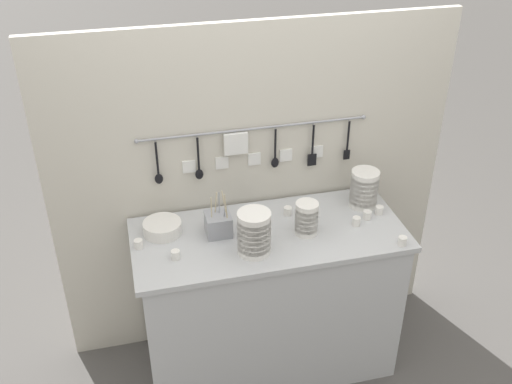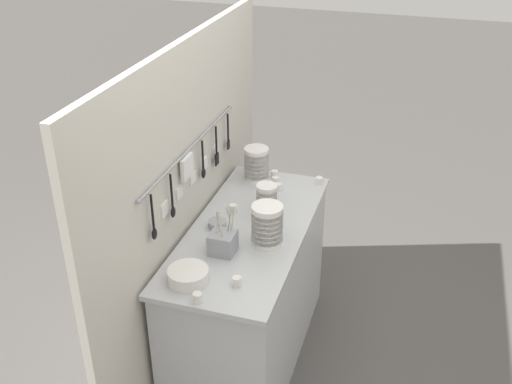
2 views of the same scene
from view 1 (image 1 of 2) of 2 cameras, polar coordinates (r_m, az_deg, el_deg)
The scene contains 16 objects.
ground_plane at distance 3.76m, azimuth 1.08°, elevation -15.59°, with size 20.00×20.00×0.00m, color #514F4C.
counter at distance 3.43m, azimuth 1.16°, elevation -10.26°, with size 1.43×0.63×0.93m.
back_wall at distance 3.39m, azimuth -0.26°, elevation 0.02°, with size 2.23×0.08×1.95m.
bowl_stack_back_corner at distance 3.36m, azimuth 10.26°, elevation 0.33°, with size 0.15×0.15×0.22m.
bowl_stack_short_front at distance 3.10m, azimuth 4.83°, elevation -2.51°, with size 0.12×0.12×0.18m.
bowl_stack_wide_centre at distance 2.94m, azimuth -0.18°, elevation -3.90°, with size 0.17×0.17×0.23m.
plate_stack at distance 3.16m, azimuth -8.90°, elevation -3.37°, with size 0.20×0.20×0.07m.
steel_mixing_bowl at distance 3.26m, azimuth -0.19°, elevation -2.00°, with size 0.10×0.10×0.04m.
cutlery_caddy at distance 3.11m, azimuth -3.61°, elevation -3.06°, with size 0.13×0.13×0.27m.
cup_beside_plates at distance 3.13m, azimuth 13.77°, elevation -4.55°, with size 0.04×0.04×0.05m.
cup_centre at distance 3.27m, azimuth 3.04°, elevation -1.82°, with size 0.04×0.04×0.05m.
cup_back_right at distance 3.08m, azimuth -11.13°, elevation -4.88°, with size 0.04×0.04×0.05m.
cup_edge_near at distance 2.97m, azimuth -7.67°, elevation -5.95°, with size 0.04×0.04×0.05m.
cup_front_left at distance 3.34m, azimuth 11.66°, elevation -1.71°, with size 0.04×0.04×0.05m.
cup_mid_row at distance 3.29m, azimuth 10.57°, elevation -2.19°, with size 0.04×0.04×0.05m.
cup_front_right at distance 3.23m, azimuth 9.54°, elevation -2.77°, with size 0.04×0.04×0.05m.
Camera 1 is at (-0.68, -2.47, 2.75)m, focal length 42.00 mm.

